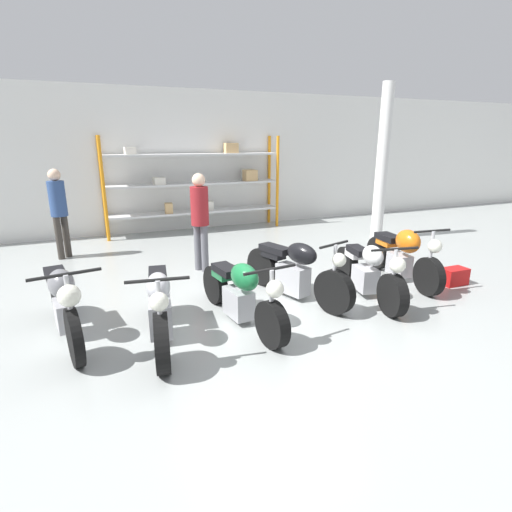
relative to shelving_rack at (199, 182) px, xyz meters
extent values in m
plane|color=#9EA3A0|center=(-0.50, -5.47, -1.30)|extent=(30.00, 30.00, 0.00)
cube|color=white|center=(-0.50, 0.37, 0.50)|extent=(30.00, 0.08, 3.60)
cylinder|color=orange|center=(-2.35, -0.27, -0.07)|extent=(0.08, 0.08, 2.45)
cylinder|color=orange|center=(2.14, -0.27, -0.07)|extent=(0.08, 0.08, 2.45)
cylinder|color=orange|center=(-2.35, 0.28, -0.07)|extent=(0.08, 0.08, 2.45)
cylinder|color=orange|center=(2.14, 0.28, -0.07)|extent=(0.08, 0.08, 2.45)
cube|color=silver|center=(-0.11, 0.00, -0.78)|extent=(4.49, 0.55, 0.05)
cube|color=silver|center=(-0.11, 0.00, -0.05)|extent=(4.49, 0.55, 0.05)
cube|color=silver|center=(-0.11, 0.00, 0.68)|extent=(4.49, 0.55, 0.05)
cube|color=silver|center=(-1.04, -0.08, 0.06)|extent=(0.28, 0.33, 0.18)
cube|color=silver|center=(-1.66, 0.04, 0.79)|extent=(0.27, 0.27, 0.17)
cube|color=silver|center=(0.25, -0.02, -0.64)|extent=(0.22, 0.29, 0.24)
cube|color=tan|center=(0.93, 0.09, 0.84)|extent=(0.36, 0.34, 0.26)
cube|color=tan|center=(1.40, -0.10, 0.12)|extent=(0.34, 0.30, 0.29)
cube|color=tan|center=(-0.84, -0.09, -0.63)|extent=(0.21, 0.27, 0.25)
cube|color=silver|center=(1.40, 0.15, 0.13)|extent=(0.26, 0.22, 0.31)
cylinder|color=silver|center=(3.76, -2.56, 0.50)|extent=(0.28, 0.28, 3.60)
cylinder|color=black|center=(-2.98, -5.99, -0.97)|extent=(0.22, 0.66, 0.65)
cylinder|color=black|center=(-3.22, -4.59, -0.97)|extent=(0.22, 0.66, 0.65)
cube|color=#ADADB2|center=(-3.11, -5.24, -1.01)|extent=(0.26, 0.44, 0.35)
ellipsoid|color=slate|center=(-3.08, -5.41, -0.55)|extent=(0.36, 0.48, 0.34)
cube|color=black|center=(-3.17, -4.89, -0.60)|extent=(0.33, 0.61, 0.10)
cube|color=slate|center=(-3.18, -4.84, -0.69)|extent=(0.27, 0.43, 0.12)
cylinder|color=#ADADB2|center=(-2.99, -5.97, -0.63)|extent=(0.06, 0.06, 0.69)
sphere|color=silver|center=(-2.97, -6.04, -0.48)|extent=(0.23, 0.23, 0.23)
cylinder|color=black|center=(-2.99, -5.94, -0.28)|extent=(0.71, 0.16, 0.04)
cylinder|color=black|center=(-2.14, -6.48, -0.97)|extent=(0.24, 0.66, 0.65)
cylinder|color=black|center=(-1.94, -5.12, -0.97)|extent=(0.24, 0.66, 0.65)
cube|color=#ADADB2|center=(-2.04, -5.75, -1.01)|extent=(0.33, 0.52, 0.41)
ellipsoid|color=#B7B7BF|center=(-2.06, -5.92, -0.56)|extent=(0.33, 0.48, 0.32)
cube|color=black|center=(-1.98, -5.39, -0.60)|extent=(0.30, 0.60, 0.10)
cube|color=#B7B7BF|center=(-1.98, -5.36, -0.69)|extent=(0.25, 0.42, 0.12)
cylinder|color=#ADADB2|center=(-2.14, -6.46, -0.64)|extent=(0.06, 0.06, 0.68)
sphere|color=silver|center=(-2.15, -6.52, -0.49)|extent=(0.20, 0.20, 0.20)
cylinder|color=black|center=(-2.13, -6.43, -0.30)|extent=(0.64, 0.13, 0.04)
cylinder|color=black|center=(-0.87, -6.44, -1.01)|extent=(0.22, 0.58, 0.57)
cylinder|color=black|center=(-1.09, -4.91, -1.01)|extent=(0.22, 0.58, 0.57)
cube|color=#ADADB2|center=(-0.99, -5.63, -1.04)|extent=(0.32, 0.49, 0.38)
ellipsoid|color=#196B38|center=(-0.96, -5.80, -0.63)|extent=(0.36, 0.56, 0.34)
cube|color=black|center=(-1.04, -5.28, -0.68)|extent=(0.30, 0.51, 0.10)
cube|color=#196B38|center=(-1.05, -5.18, -0.77)|extent=(0.25, 0.36, 0.12)
cylinder|color=#ADADB2|center=(-0.87, -6.42, -0.68)|extent=(0.06, 0.06, 0.66)
sphere|color=silver|center=(-0.86, -6.49, -0.56)|extent=(0.21, 0.21, 0.21)
cylinder|color=black|center=(-0.88, -6.39, -0.36)|extent=(0.68, 0.13, 0.04)
cylinder|color=black|center=(0.32, -5.92, -0.98)|extent=(0.33, 0.65, 0.64)
cylinder|color=black|center=(-0.13, -4.47, -0.98)|extent=(0.33, 0.65, 0.64)
cube|color=#ADADB2|center=(0.08, -5.15, -1.01)|extent=(0.40, 0.58, 0.44)
ellipsoid|color=black|center=(0.13, -5.31, -0.57)|extent=(0.42, 0.61, 0.32)
cube|color=black|center=(-0.04, -4.76, -0.61)|extent=(0.38, 0.60, 0.10)
cube|color=black|center=(-0.05, -4.73, -0.70)|extent=(0.30, 0.43, 0.12)
cylinder|color=#ADADB2|center=(0.32, -5.90, -0.64)|extent=(0.06, 0.06, 0.67)
sphere|color=silver|center=(0.34, -5.97, -0.50)|extent=(0.19, 0.19, 0.19)
cylinder|color=black|center=(0.31, -5.87, -0.31)|extent=(0.55, 0.21, 0.04)
cylinder|color=black|center=(1.02, -6.29, -1.00)|extent=(0.25, 0.62, 0.60)
cylinder|color=black|center=(1.28, -4.85, -1.00)|extent=(0.25, 0.62, 0.60)
cube|color=#ADADB2|center=(1.16, -5.52, -1.03)|extent=(0.34, 0.47, 0.36)
ellipsoid|color=silver|center=(1.13, -5.69, -0.61)|extent=(0.33, 0.47, 0.30)
cube|color=black|center=(1.21, -5.23, -0.65)|extent=(0.29, 0.49, 0.10)
cube|color=silver|center=(1.23, -5.10, -0.74)|extent=(0.24, 0.35, 0.12)
cylinder|color=#ADADB2|center=(1.02, -6.27, -0.68)|extent=(0.06, 0.06, 0.64)
sphere|color=silver|center=(1.01, -6.34, -0.55)|extent=(0.21, 0.21, 0.21)
cylinder|color=black|center=(1.03, -6.24, -0.36)|extent=(0.69, 0.16, 0.04)
cylinder|color=black|center=(2.07, -5.90, -0.99)|extent=(0.20, 0.62, 0.61)
cylinder|color=black|center=(2.23, -4.50, -0.99)|extent=(0.20, 0.62, 0.61)
cube|color=#ADADB2|center=(2.15, -5.15, -1.02)|extent=(0.29, 0.47, 0.37)
ellipsoid|color=orange|center=(2.13, -5.32, -0.57)|extent=(0.39, 0.54, 0.39)
cube|color=black|center=(2.20, -4.78, -0.63)|extent=(0.33, 0.56, 0.10)
cube|color=orange|center=(2.20, -4.74, -0.72)|extent=(0.27, 0.40, 0.12)
cylinder|color=#ADADB2|center=(2.07, -5.88, -0.64)|extent=(0.06, 0.06, 0.71)
sphere|color=silver|center=(2.06, -5.95, -0.50)|extent=(0.21, 0.21, 0.21)
cylinder|color=black|center=(2.07, -5.85, -0.28)|extent=(0.63, 0.11, 0.04)
cylinder|color=#38332D|center=(-3.20, -1.39, -0.86)|extent=(0.13, 0.13, 0.88)
cylinder|color=#38332D|center=(-3.33, -1.52, -0.86)|extent=(0.13, 0.13, 0.88)
cylinder|color=navy|center=(-3.27, -1.46, -0.08)|extent=(0.45, 0.45, 0.69)
sphere|color=beige|center=(-3.27, -1.46, 0.39)|extent=(0.24, 0.24, 0.24)
cylinder|color=#595960|center=(-0.92, -3.27, -0.87)|extent=(0.13, 0.13, 0.87)
cylinder|color=#595960|center=(-0.83, -3.42, -0.87)|extent=(0.13, 0.13, 0.87)
cylinder|color=maroon|center=(-0.88, -3.35, -0.09)|extent=(0.44, 0.44, 0.69)
sphere|color=beige|center=(-0.88, -3.35, 0.37)|extent=(0.23, 0.23, 0.23)
cube|color=red|center=(2.84, -5.71, -1.16)|extent=(0.44, 0.26, 0.28)
camera|label=1|loc=(-2.67, -10.27, 1.05)|focal=28.00mm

